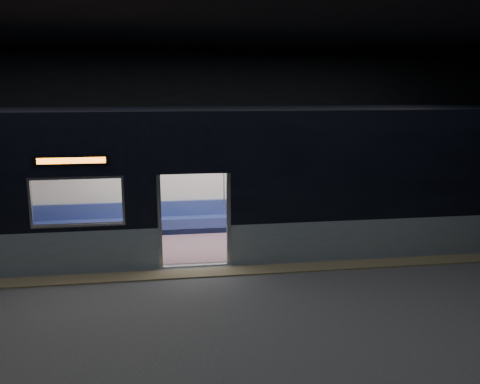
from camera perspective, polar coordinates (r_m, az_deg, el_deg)
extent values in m
cube|color=#47494C|center=(10.29, -4.65, -10.26)|extent=(24.00, 14.00, 0.01)
cube|color=black|center=(9.61, -5.16, 18.49)|extent=(24.00, 14.00, 0.04)
cube|color=black|center=(16.57, -6.52, 7.00)|extent=(24.00, 0.04, 5.00)
cube|color=black|center=(2.94, 4.58, -15.39)|extent=(24.00, 0.04, 5.00)
cube|color=#8C7F59|center=(10.79, -4.86, -9.08)|extent=(22.80, 0.50, 0.03)
cube|color=#929FAE|center=(12.39, 18.01, -4.76)|extent=(8.30, 0.12, 0.90)
cube|color=black|center=(12.05, 18.48, 2.57)|extent=(8.30, 0.12, 2.30)
cube|color=black|center=(10.67, -5.29, 5.13)|extent=(1.40, 0.12, 1.15)
cube|color=#B7BABC|center=(10.95, -9.00, -3.32)|extent=(0.08, 0.14, 2.05)
cube|color=#B7BABC|center=(11.04, -1.29, -3.06)|extent=(0.08, 0.14, 2.05)
cube|color=black|center=(10.76, -18.39, 3.38)|extent=(1.50, 0.04, 0.18)
cube|color=orange|center=(10.76, -18.40, 3.37)|extent=(1.34, 0.03, 0.12)
cube|color=silver|center=(13.66, -5.93, 2.22)|extent=(18.00, 0.12, 3.20)
cube|color=black|center=(12.05, -5.76, 8.97)|extent=(18.00, 3.00, 0.15)
cube|color=gray|center=(12.63, -5.46, -5.94)|extent=(17.76, 2.76, 0.04)
cube|color=silver|center=(12.13, -5.67, 4.61)|extent=(17.76, 2.76, 0.10)
cube|color=navy|center=(13.64, -5.75, -3.62)|extent=(11.00, 0.48, 0.41)
cube|color=navy|center=(13.73, -5.82, -1.78)|extent=(11.00, 0.10, 0.40)
cube|color=#7E5C66|center=(11.82, -21.47, -6.83)|extent=(4.40, 0.48, 0.41)
cube|color=#7E5C66|center=(12.16, 10.62, -5.69)|extent=(4.40, 0.48, 0.41)
cylinder|color=silver|center=(11.22, -10.09, -2.23)|extent=(0.04, 0.04, 2.26)
cylinder|color=silver|center=(13.43, -9.88, 0.07)|extent=(0.04, 0.04, 2.26)
cylinder|color=silver|center=(11.33, -0.44, -1.92)|extent=(0.04, 0.04, 2.26)
cylinder|color=silver|center=(13.51, -1.81, 0.32)|extent=(0.04, 0.04, 2.26)
cylinder|color=silver|center=(13.26, -5.89, 3.46)|extent=(11.00, 0.03, 0.03)
cube|color=black|center=(13.70, 4.53, -2.33)|extent=(0.15, 0.43, 0.14)
cube|color=black|center=(13.75, 5.31, -2.30)|extent=(0.15, 0.43, 0.14)
cylinder|color=black|center=(13.59, 4.70, -3.62)|extent=(0.10, 0.10, 0.43)
cylinder|color=black|center=(13.63, 5.48, -3.59)|extent=(0.10, 0.10, 0.43)
cube|color=pink|center=(13.89, 4.75, -2.07)|extent=(0.36, 0.20, 0.18)
cylinder|color=pink|center=(13.84, 4.75, -0.77)|extent=(0.39, 0.39, 0.47)
sphere|color=tan|center=(13.75, 4.79, 0.58)|extent=(0.19, 0.19, 0.19)
sphere|color=black|center=(13.78, 4.76, 0.75)|extent=(0.20, 0.20, 0.20)
cube|color=black|center=(13.64, 5.20, -1.84)|extent=(0.25, 0.21, 0.12)
cube|color=white|center=(13.88, 3.25, 1.96)|extent=(1.06, 0.03, 0.69)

